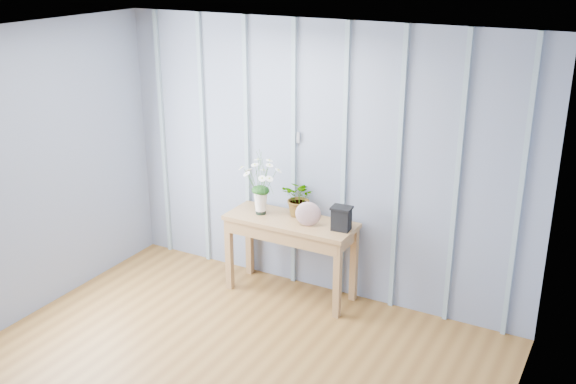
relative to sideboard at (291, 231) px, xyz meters
The scene contains 6 objects.
room_shell 1.74m from the sideboard, 82.02° to the right, with size 4.00×4.50×2.50m.
sideboard is the anchor object (origin of this frame).
daisy_vase 0.57m from the sideboard, behind, with size 0.42×0.32×0.59m.
spider_plant 0.31m from the sideboard, 77.06° to the left, with size 0.31×0.27×0.34m, color #0F3810.
felt_disc_vessel 0.31m from the sideboard, 15.59° to the right, with size 0.23×0.06×0.23m, color #83445A.
carved_box 0.54m from the sideboard, ahead, with size 0.18×0.15×0.21m.
Camera 1 is at (2.50, -2.94, 3.08)m, focal length 42.00 mm.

